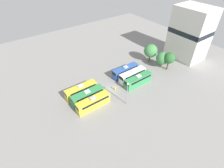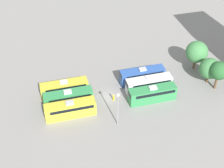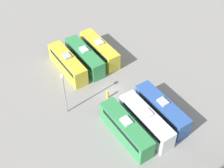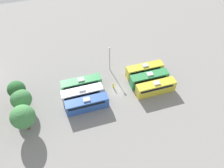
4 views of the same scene
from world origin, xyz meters
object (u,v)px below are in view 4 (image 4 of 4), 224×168
Objects in this scene: bus_0 at (156,87)px; worker_person at (113,85)px; tree_1 at (21,99)px; bus_3 at (87,104)px; tree_2 at (17,90)px; light_pole at (110,55)px; bus_4 at (82,94)px; tree_0 at (23,117)px; bus_1 at (149,78)px; bus_2 at (144,70)px; bus_5 at (81,84)px.

worker_person is (4.61, 9.72, -0.98)m from bus_0.
tree_1 reaches higher than bus_0.
tree_2 reaches higher than bus_3.
bus_3 is 1.29× the size of light_pole.
bus_4 is 14.60m from tree_0.
worker_person is at bearing -60.03° from bus_3.
bus_0 is 1.47× the size of tree_2.
bus_0 is at bearing -90.00° from bus_3.
bus_1 is 1.29× the size of light_pole.
tree_0 is at bearing 92.91° from bus_0.
worker_person is (1.21, 9.38, -0.98)m from bus_1.
bus_2 is at bearing -119.18° from light_pole.
worker_person is at bearing 82.67° from bus_1.
bus_2 is at bearing -77.13° from worker_person.
bus_3 is (-6.78, 17.50, 0.00)m from bus_2.
bus_2 is 1.47× the size of tree_2.
tree_0 is at bearing -175.59° from tree_1.
bus_0 is at bearing -97.33° from tree_1.
bus_0 is 6.78m from bus_2.
tree_2 is (1.90, 22.95, 4.01)m from worker_person.
bus_5 is 15.30m from tree_2.
bus_1 is 17.69m from bus_3.
tree_1 reaches higher than bus_2.
bus_4 is 12.98m from light_pole.
tree_0 is at bearing 96.60° from bus_3.
tree_1 is (5.72, 0.44, -0.79)m from tree_0.
tree_0 is (-8.25, 13.87, 2.85)m from bus_5.
light_pole reaches higher than bus_1.
tree_0 is at bearing 99.10° from bus_1.
tree_0 reaches higher than tree_1.
bus_4 is at bearing 172.54° from bus_5.
bus_1 is at bearing -89.80° from bus_4.
worker_person is 0.22× the size of light_pole.
bus_2 is 5.74× the size of worker_person.
bus_2 and bus_5 have the same top height.
bus_2 is at bearing -75.03° from tree_0.
worker_person is 0.24× the size of tree_0.
tree_0 is (-6.21, 21.82, 3.83)m from worker_person.
bus_0 is at bearing -178.23° from bus_2.
tree_2 is at bearing 77.70° from bus_4.
bus_1 is at bearing -134.23° from light_pole.
tree_1 is (-2.66, 31.77, 2.07)m from bus_2.
bus_2 is 31.95m from tree_1.
tree_1 is 2.67m from tree_2.
tree_0 reaches higher than worker_person.
tree_1 is at bearing 91.26° from worker_person.
bus_5 is at bearing -59.26° from tree_0.
worker_person is at bearing -88.74° from tree_1.
tree_0 is (-8.38, 31.33, 2.85)m from bus_2.
bus_1 and bus_5 have the same top height.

